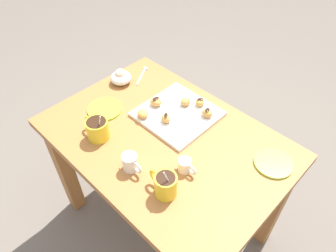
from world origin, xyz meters
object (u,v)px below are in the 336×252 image
(chocolate_sauce_pitcher, at_px, (185,165))
(beignet_4, at_px, (200,102))
(ice_cream_bowl, at_px, (121,77))
(saucer_lime_right, at_px, (105,109))
(beignet_5, at_px, (186,102))
(beignet_0, at_px, (166,118))
(coffee_mug_yellow_left, at_px, (165,184))
(beignet_2, at_px, (207,113))
(saucer_lime_left, at_px, (273,163))
(dining_table, at_px, (165,157))
(beignet_1, at_px, (143,114))
(beignet_3, at_px, (156,102))
(cream_pitcher_white, at_px, (130,162))
(coffee_mug_yellow_right, at_px, (97,128))
(pastry_plate_square, at_px, (178,114))

(chocolate_sauce_pitcher, bearing_deg, beignet_4, -58.54)
(ice_cream_bowl, relative_size, saucer_lime_right, 0.67)
(beignet_5, bearing_deg, beignet_0, 95.42)
(coffee_mug_yellow_left, relative_size, beignet_2, 2.88)
(beignet_5, bearing_deg, beignet_4, -137.86)
(saucer_lime_left, xyz_separation_m, beignet_5, (0.47, -0.01, 0.03))
(beignet_2, xyz_separation_m, beignet_5, (0.12, 0.01, 0.00))
(dining_table, distance_m, saucer_lime_left, 0.47)
(coffee_mug_yellow_left, bearing_deg, beignet_4, -64.36)
(coffee_mug_yellow_left, relative_size, ice_cream_bowl, 1.35)
(chocolate_sauce_pitcher, relative_size, beignet_5, 1.79)
(beignet_1, height_order, beignet_4, same)
(beignet_3, bearing_deg, beignet_4, -135.63)
(coffee_mug_yellow_left, height_order, chocolate_sauce_pitcher, coffee_mug_yellow_left)
(saucer_lime_right, distance_m, beignet_4, 0.44)
(coffee_mug_yellow_left, height_order, beignet_1, coffee_mug_yellow_left)
(cream_pitcher_white, distance_m, beignet_3, 0.36)
(dining_table, relative_size, chocolate_sauce_pitcher, 11.14)
(coffee_mug_yellow_right, height_order, beignet_5, coffee_mug_yellow_right)
(ice_cream_bowl, xyz_separation_m, beignet_1, (-0.28, 0.10, -0.00))
(beignet_2, distance_m, beignet_5, 0.12)
(beignet_5, bearing_deg, coffee_mug_yellow_left, 123.36)
(coffee_mug_yellow_right, distance_m, beignet_5, 0.42)
(coffee_mug_yellow_left, height_order, beignet_4, coffee_mug_yellow_left)
(cream_pitcher_white, xyz_separation_m, beignet_5, (0.09, -0.41, -0.01))
(beignet_2, bearing_deg, beignet_1, 44.81)
(coffee_mug_yellow_right, distance_m, beignet_1, 0.21)
(pastry_plate_square, distance_m, beignet_5, 0.07)
(ice_cream_bowl, relative_size, beignet_3, 1.91)
(ice_cream_bowl, distance_m, beignet_1, 0.30)
(dining_table, height_order, coffee_mug_yellow_left, coffee_mug_yellow_left)
(beignet_4, bearing_deg, cream_pitcher_white, 95.08)
(dining_table, height_order, beignet_3, beignet_3)
(beignet_1, bearing_deg, dining_table, 176.86)
(dining_table, height_order, pastry_plate_square, pastry_plate_square)
(beignet_1, bearing_deg, beignet_0, -152.09)
(chocolate_sauce_pitcher, bearing_deg, coffee_mug_yellow_left, 98.33)
(dining_table, xyz_separation_m, beignet_0, (0.05, -0.06, 0.17))
(coffee_mug_yellow_left, distance_m, cream_pitcher_white, 0.17)
(saucer_lime_left, relative_size, beignet_5, 2.95)
(coffee_mug_yellow_right, xyz_separation_m, beignet_2, (-0.26, -0.40, -0.01))
(coffee_mug_yellow_right, relative_size, cream_pitcher_white, 1.31)
(chocolate_sauce_pitcher, bearing_deg, beignet_5, -48.21)
(pastry_plate_square, height_order, beignet_5, beignet_5)
(dining_table, relative_size, saucer_lime_left, 6.76)
(coffee_mug_yellow_right, height_order, beignet_3, coffee_mug_yellow_right)
(coffee_mug_yellow_left, xyz_separation_m, beignet_2, (0.14, -0.40, -0.02))
(beignet_2, relative_size, beignet_4, 1.06)
(coffee_mug_yellow_left, height_order, ice_cream_bowl, coffee_mug_yellow_left)
(saucer_lime_left, relative_size, beignet_3, 2.73)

